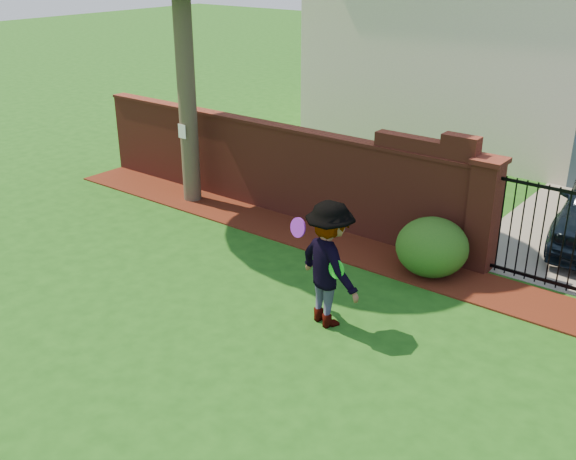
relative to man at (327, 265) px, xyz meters
The scene contains 11 objects.
ground 1.98m from the man, 143.67° to the right, with size 80.00×80.00×0.01m, color #184912.
mulch_bed 3.42m from the man, 135.94° to the left, with size 11.10×1.08×0.03m, color #3A130A.
brick_wall 4.53m from the man, 139.24° to the left, with size 8.70×0.31×2.16m.
pillar_left 3.11m from the man, 71.66° to the left, with size 0.50×0.50×1.88m.
iron_gate 3.61m from the man, 54.87° to the left, with size 1.78×0.03×1.60m.
house 11.19m from the man, 92.18° to the left, with size 12.40×6.40×6.30m.
paper_notice 5.50m from the man, 156.66° to the left, with size 0.20×0.01×0.28m, color white.
shrub_left 2.37m from the man, 78.68° to the left, with size 1.16×1.16×0.95m, color #184E17.
man is the anchor object (origin of this frame).
frisbee_purple 0.65m from the man, behind, with size 0.28×0.28×0.03m, color purple.
frisbee_green 0.32m from the man, 31.17° to the right, with size 0.26×0.26×0.02m, color green.
Camera 1 is at (6.03, -5.73, 4.89)m, focal length 41.83 mm.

